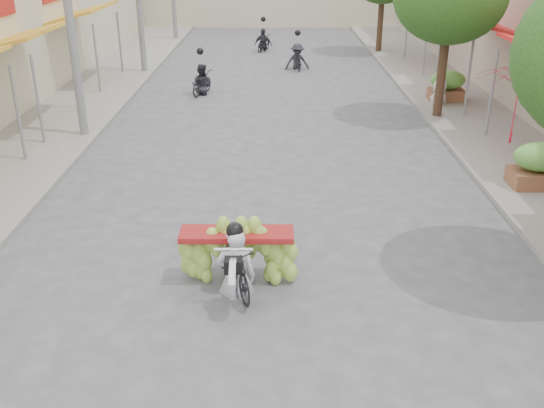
{
  "coord_description": "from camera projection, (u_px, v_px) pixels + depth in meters",
  "views": [
    {
      "loc": [
        0.14,
        -5.0,
        5.43
      ],
      "look_at": [
        0.11,
        4.73,
        1.1
      ],
      "focal_mm": 40.0,
      "sensor_mm": 36.0,
      "label": 1
    }
  ],
  "objects": [
    {
      "name": "pedestrian",
      "position": [
        441.0,
        79.0,
        20.46
      ],
      "size": [
        0.98,
        0.87,
        1.7
      ],
      "rotation": [
        0.0,
        0.0,
        3.69
      ],
      "color": "silver",
      "rests_on": "ground"
    },
    {
      "name": "bg_motorbike_b",
      "position": [
        297.0,
        50.0,
        26.41
      ],
      "size": [
        1.12,
        1.75,
        1.95
      ],
      "color": "black",
      "rests_on": "ground"
    },
    {
      "name": "produce_crate_far",
      "position": [
        448.0,
        83.0,
        21.09
      ],
      "size": [
        1.2,
        0.88,
        1.16
      ],
      "color": "brown",
      "rests_on": "ground"
    },
    {
      "name": "bg_motorbike_c",
      "position": [
        263.0,
        34.0,
        30.64
      ],
      "size": [
        1.1,
        1.53,
        1.95
      ],
      "color": "black",
      "rests_on": "ground"
    },
    {
      "name": "market_umbrella",
      "position": [
        523.0,
        65.0,
        14.48
      ],
      "size": [
        2.65,
        2.65,
        1.99
      ],
      "rotation": [
        0.0,
        0.0,
        -0.25
      ],
      "color": "red",
      "rests_on": "ground"
    },
    {
      "name": "sidewalk_left",
      "position": [
        63.0,
        109.0,
        20.48
      ],
      "size": [
        4.0,
        60.0,
        0.12
      ],
      "primitive_type": "cube",
      "color": "gray",
      "rests_on": "ground"
    },
    {
      "name": "bg_motorbike_a",
      "position": [
        201.0,
        74.0,
        22.27
      ],
      "size": [
        0.97,
        1.61,
        1.95
      ],
      "color": "black",
      "rests_on": "ground"
    },
    {
      "name": "banana_motorbike",
      "position": [
        236.0,
        248.0,
        9.92
      ],
      "size": [
        2.2,
        1.78,
        2.19
      ],
      "color": "black",
      "rests_on": "ground"
    },
    {
      "name": "produce_crate_mid",
      "position": [
        540.0,
        162.0,
        13.78
      ],
      "size": [
        1.2,
        0.88,
        1.16
      ],
      "color": "brown",
      "rests_on": "ground"
    },
    {
      "name": "sidewalk_right",
      "position": [
        477.0,
        109.0,
        20.44
      ],
      "size": [
        4.0,
        60.0,
        0.12
      ],
      "primitive_type": "cube",
      "color": "gray",
      "rests_on": "ground"
    }
  ]
}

